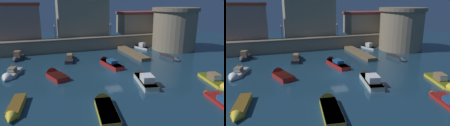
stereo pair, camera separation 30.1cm
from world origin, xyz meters
TOP-DOWN VIEW (x-y plane):
  - ground_plane at (0.00, 0.00)m, footprint 103.68×103.68m
  - quay_wall at (0.00, 18.46)m, footprint 43.17×2.67m
  - old_town_backdrop at (1.03, 22.22)m, footprint 42.04×6.18m
  - fortress_tower at (19.81, 12.41)m, footprint 10.70×10.70m
  - pier_dock at (8.30, 10.93)m, footprint 2.05×12.70m
  - quay_lamp_0 at (-6.89, 18.46)m, footprint 0.32×0.32m
  - quay_lamp_1 at (6.04, 18.46)m, footprint 0.32×0.32m
  - moored_boat_1 at (2.76, -4.61)m, footprint 3.30×7.60m
  - moored_boat_2 at (-14.68, 14.19)m, footprint 2.47×4.35m
  - moored_boat_3 at (-4.87, -10.15)m, footprint 2.75×7.06m
  - moored_boat_4 at (-13.75, -7.66)m, footprint 2.06×6.08m
  - moored_boat_5 at (13.84, 4.44)m, footprint 1.66×5.57m
  - moored_boat_6 at (-5.04, 10.97)m, footprint 2.89×6.60m
  - moored_boat_7 at (-8.88, 1.85)m, footprint 3.42×5.41m
  - moored_boat_8 at (12.63, 16.18)m, footprint 3.03×6.33m
  - moored_boat_9 at (0.91, 5.03)m, footprint 2.74×7.49m
  - moored_boat_10 at (11.66, -9.05)m, footprint 3.18×7.09m
  - moored_boat_11 at (-15.15, 4.15)m, footprint 3.07×6.01m
  - mooring_buoy_0 at (8.26, -10.69)m, footprint 0.66×0.66m

SIDE VIEW (x-z plane):
  - ground_plane at x=0.00m, z-range 0.00..0.00m
  - mooring_buoy_0 at x=8.26m, z-range -0.33..0.33m
  - moored_boat_5 at x=13.84m, z-range -0.29..0.90m
  - moored_boat_3 at x=-4.87m, z-range -0.52..1.19m
  - moored_boat_11 at x=-15.15m, z-range -0.81..1.49m
  - pier_dock at x=8.30m, z-range -0.01..0.69m
  - moored_boat_7 at x=-8.88m, z-range -0.55..1.25m
  - moored_boat_4 at x=-13.75m, z-range -0.24..0.95m
  - moored_boat_10 at x=11.66m, z-range -0.54..1.33m
  - moored_boat_8 at x=12.63m, z-range -0.47..1.32m
  - moored_boat_9 at x=0.91m, z-range -0.42..1.28m
  - moored_boat_6 at x=-5.04m, z-range -0.41..1.28m
  - moored_boat_1 at x=2.76m, z-range -0.54..1.56m
  - moored_boat_2 at x=-14.68m, z-range -0.49..1.59m
  - quay_wall at x=0.00m, z-range 0.01..2.99m
  - fortress_tower at x=19.81m, z-range 0.06..9.73m
  - quay_lamp_1 at x=6.04m, z-range 3.50..6.48m
  - quay_lamp_0 at x=-6.89m, z-range 3.51..6.58m
  - old_town_backdrop at x=1.03m, z-range 1.99..11.60m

